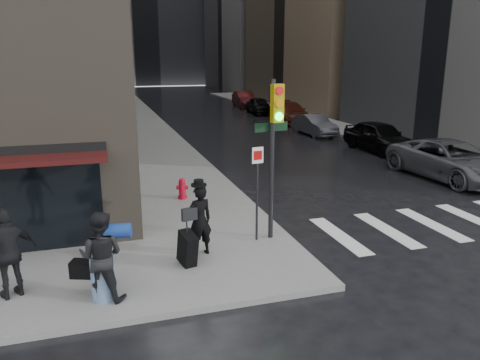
# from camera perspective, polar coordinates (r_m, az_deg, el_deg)

# --- Properties ---
(ground) EXTENTS (140.00, 140.00, 0.00)m
(ground) POSITION_cam_1_polar(r_m,az_deg,el_deg) (11.84, -0.83, -10.33)
(ground) COLOR black
(ground) RESTS_ON ground
(sidewalk_left) EXTENTS (4.00, 50.00, 0.15)m
(sidewalk_left) POSITION_cam_1_polar(r_m,az_deg,el_deg) (37.73, -12.51, 7.01)
(sidewalk_left) COLOR slate
(sidewalk_left) RESTS_ON ground
(sidewalk_right) EXTENTS (3.00, 50.00, 0.15)m
(sidewalk_right) POSITION_cam_1_polar(r_m,az_deg,el_deg) (41.07, 6.76, 7.88)
(sidewalk_right) COLOR slate
(sidewalk_right) RESTS_ON ground
(crosswalk) EXTENTS (8.50, 3.00, 0.01)m
(crosswalk) POSITION_cam_1_polar(r_m,az_deg,el_deg) (16.21, 24.52, -4.61)
(crosswalk) COLOR silver
(crosswalk) RESTS_ON ground
(bldg_right_far) EXTENTS (22.00, 20.00, 25.00)m
(bldg_right_far) POSITION_cam_1_polar(r_m,az_deg,el_deg) (74.55, 6.26, 20.59)
(bldg_right_far) COLOR slate
(bldg_right_far) RESTS_ON ground
(man_overcoat) EXTENTS (1.03, 1.21, 2.00)m
(man_overcoat) POSITION_cam_1_polar(r_m,az_deg,el_deg) (11.68, -5.26, -5.48)
(man_overcoat) COLOR black
(man_overcoat) RESTS_ON ground
(man_jeans) EXTENTS (1.33, 1.09, 1.91)m
(man_jeans) POSITION_cam_1_polar(r_m,az_deg,el_deg) (10.04, -16.58, -8.86)
(man_jeans) COLOR black
(man_jeans) RESTS_ON ground
(man_greycoat) EXTENTS (1.23, 0.95, 1.94)m
(man_greycoat) POSITION_cam_1_polar(r_m,az_deg,el_deg) (10.83, -26.36, -8.00)
(man_greycoat) COLOR black
(man_greycoat) RESTS_ON ground
(traffic_light) EXTENTS (1.07, 0.54, 4.32)m
(traffic_light) POSITION_cam_1_polar(r_m,az_deg,el_deg) (12.30, 4.01, 5.00)
(traffic_light) COLOR black
(traffic_light) RESTS_ON ground
(fire_hydrant) EXTENTS (0.43, 0.32, 0.74)m
(fire_hydrant) POSITION_cam_1_polar(r_m,az_deg,el_deg) (16.62, -7.06, -1.14)
(fire_hydrant) COLOR #B60B21
(fire_hydrant) RESTS_ON ground
(parked_car_0) EXTENTS (3.05, 5.94, 1.61)m
(parked_car_0) POSITION_cam_1_polar(r_m,az_deg,el_deg) (21.56, 24.36, 2.23)
(parked_car_0) COLOR #494A4E
(parked_car_0) RESTS_ON ground
(parked_car_1) EXTENTS (2.15, 4.89, 1.64)m
(parked_car_1) POSITION_cam_1_polar(r_m,az_deg,el_deg) (26.47, 16.61, 5.11)
(parked_car_1) COLOR black
(parked_car_1) RESTS_ON ground
(parked_car_2) EXTENTS (1.69, 4.11, 1.32)m
(parked_car_2) POSITION_cam_1_polar(r_m,az_deg,el_deg) (31.14, 9.04, 6.65)
(parked_car_2) COLOR #3D3D42
(parked_car_2) RESTS_ON ground
(parked_car_3) EXTENTS (2.41, 5.46, 1.56)m
(parked_car_3) POSITION_cam_1_polar(r_m,az_deg,el_deg) (36.83, 6.07, 8.19)
(parked_car_3) COLOR #46160E
(parked_car_3) RESTS_ON ground
(parked_car_4) EXTENTS (2.04, 4.38, 1.45)m
(parked_car_4) POSITION_cam_1_polar(r_m,az_deg,el_deg) (42.22, 2.36, 9.05)
(parked_car_4) COLOR black
(parked_car_4) RESTS_ON ground
(parked_car_5) EXTENTS (2.01, 4.83, 1.56)m
(parked_car_5) POSITION_cam_1_polar(r_m,az_deg,el_deg) (48.01, 0.52, 9.83)
(parked_car_5) COLOR #410D0E
(parked_car_5) RESTS_ON ground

